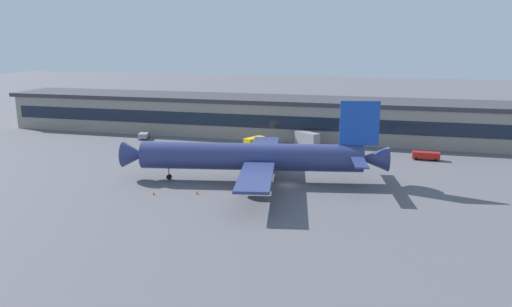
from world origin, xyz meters
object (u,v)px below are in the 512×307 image
pushback_tractor (144,135)px  catering_truck (308,139)px  stair_truck (255,143)px  traffic_cone_0 (153,193)px  belt_loader (425,155)px  airliner (255,157)px  traffic_cone_1 (197,192)px  traffic_cone_2 (226,187)px

pushback_tractor → catering_truck: 48.61m
stair_truck → traffic_cone_0: size_ratio=10.28×
stair_truck → catering_truck: catering_truck is taller
stair_truck → belt_loader: 42.82m
pushback_tractor → traffic_cone_0: 56.50m
airliner → traffic_cone_1: 14.94m
traffic_cone_1 → traffic_cone_2: 6.33m
traffic_cone_0 → pushback_tractor: bearing=119.1°
airliner → belt_loader: size_ratio=8.51×
traffic_cone_2 → catering_truck: bearing=78.0°
airliner → traffic_cone_0: 21.88m
belt_loader → pushback_tractor: bearing=175.3°
stair_truck → traffic_cone_1: size_ratio=9.88×
airliner → traffic_cone_2: airliner is taller
catering_truck → belt_loader: catering_truck is taller
pushback_tractor → traffic_cone_0: size_ratio=8.53×
catering_truck → traffic_cone_1: (-13.37, -47.20, -1.97)m
airliner → traffic_cone_0: (-16.15, -13.93, -4.88)m
belt_loader → traffic_cone_1: size_ratio=9.83×
traffic_cone_0 → traffic_cone_1: bearing=18.7°
stair_truck → traffic_cone_2: size_ratio=11.32×
stair_truck → traffic_cone_0: bearing=-101.2°
traffic_cone_0 → traffic_cone_1: size_ratio=0.96×
airliner → pushback_tractor: bearing=141.0°
airliner → traffic_cone_2: (-4.11, -6.70, -4.91)m
belt_loader → traffic_cone_2: (-39.10, -35.70, -0.87)m
pushback_tractor → traffic_cone_1: pushback_tractor is taller
airliner → traffic_cone_1: bearing=-126.7°
airliner → belt_loader: bearing=39.6°
traffic_cone_1 → traffic_cone_2: bearing=46.9°
pushback_tractor → stair_truck: size_ratio=0.83×
traffic_cone_0 → belt_loader: bearing=40.0°
pushback_tractor → traffic_cone_2: pushback_tractor is taller
traffic_cone_2 → traffic_cone_1: bearing=-133.1°
belt_loader → traffic_cone_1: belt_loader is taller
airliner → catering_truck: size_ratio=7.38×
traffic_cone_0 → traffic_cone_1: (7.71, 2.60, 0.01)m
pushback_tractor → traffic_cone_0: (27.51, -49.34, -0.74)m
belt_loader → traffic_cone_1: (-43.43, -40.32, -0.83)m
airliner → pushback_tractor: size_ratio=10.20×
stair_truck → belt_loader: size_ratio=1.00×
traffic_cone_0 → traffic_cone_2: traffic_cone_0 is taller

